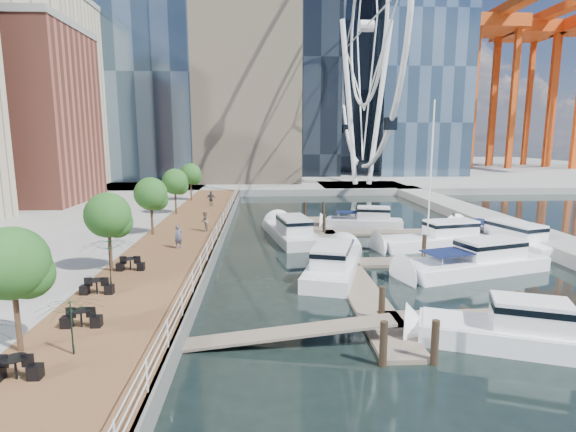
# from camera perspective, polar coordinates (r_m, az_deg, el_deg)

# --- Properties ---
(ground) EXTENTS (520.00, 520.00, 0.00)m
(ground) POSITION_cam_1_polar(r_m,az_deg,el_deg) (23.56, 3.25, -11.65)
(ground) COLOR black
(ground) RESTS_ON ground
(boardwalk) EXTENTS (6.00, 60.00, 1.00)m
(boardwalk) POSITION_cam_1_polar(r_m,az_deg,el_deg) (38.21, -12.90, -2.67)
(boardwalk) COLOR brown
(boardwalk) RESTS_ON ground
(seawall) EXTENTS (0.25, 60.00, 1.00)m
(seawall) POSITION_cam_1_polar(r_m,az_deg,el_deg) (37.82, -8.41, -2.65)
(seawall) COLOR #595954
(seawall) RESTS_ON ground
(land_far) EXTENTS (200.00, 114.00, 1.00)m
(land_far) POSITION_cam_1_polar(r_m,az_deg,el_deg) (124.06, -2.06, 6.11)
(land_far) COLOR gray
(land_far) RESTS_ON ground
(breakwater) EXTENTS (4.00, 60.00, 1.00)m
(breakwater) POSITION_cam_1_polar(r_m,az_deg,el_deg) (48.16, 24.74, -0.77)
(breakwater) COLOR gray
(breakwater) RESTS_ON ground
(pier) EXTENTS (14.00, 12.00, 1.00)m
(pier) POSITION_cam_1_polar(r_m,az_deg,el_deg) (76.04, 9.37, 3.61)
(pier) COLOR gray
(pier) RESTS_ON ground
(railing) EXTENTS (0.10, 60.00, 1.05)m
(railing) POSITION_cam_1_polar(r_m,az_deg,el_deg) (37.62, -8.60, -1.13)
(railing) COLOR white
(railing) RESTS_ON boardwalk
(floating_docks) EXTENTS (16.00, 34.00, 2.60)m
(floating_docks) POSITION_cam_1_polar(r_m,az_deg,el_deg) (34.42, 14.68, -4.14)
(floating_docks) COLOR #6D6051
(floating_docks) RESTS_ON ground
(ferris_wheel) EXTENTS (5.80, 45.60, 47.80)m
(ferris_wheel) POSITION_cam_1_polar(r_m,az_deg,el_deg) (77.55, 9.94, 22.61)
(ferris_wheel) COLOR white
(ferris_wheel) RESTS_ON ground
(port_cranes) EXTENTS (40.00, 52.00, 38.00)m
(port_cranes) POSITION_cam_1_polar(r_m,az_deg,el_deg) (137.29, 28.39, 13.48)
(port_cranes) COLOR #D84C14
(port_cranes) RESTS_ON ground
(street_trees) EXTENTS (2.60, 42.60, 4.60)m
(street_trees) POSITION_cam_1_polar(r_m,az_deg,el_deg) (37.11, -17.04, 2.71)
(street_trees) COLOR #3F2B1C
(street_trees) RESTS_ON ground
(cafe_tables) EXTENTS (2.50, 13.70, 0.74)m
(cafe_tables) POSITION_cam_1_polar(r_m,az_deg,el_deg) (22.49, -23.87, -9.86)
(cafe_tables) COLOR black
(cafe_tables) RESTS_ON ground
(yacht_foreground) EXTENTS (11.19, 5.90, 2.15)m
(yacht_foreground) POSITION_cam_1_polar(r_m,az_deg,el_deg) (31.84, 22.56, -6.64)
(yacht_foreground) COLOR white
(yacht_foreground) RESTS_ON ground
(pedestrian_near) EXTENTS (0.71, 0.65, 1.64)m
(pedestrian_near) POSITION_cam_1_polar(r_m,az_deg,el_deg) (32.34, -13.74, -2.58)
(pedestrian_near) COLOR #484960
(pedestrian_near) RESTS_ON boardwalk
(pedestrian_mid) EXTENTS (0.68, 0.85, 1.70)m
(pedestrian_mid) POSITION_cam_1_polar(r_m,az_deg,el_deg) (37.76, -10.55, -0.65)
(pedestrian_mid) COLOR #856C5C
(pedestrian_mid) RESTS_ON boardwalk
(pedestrian_far) EXTENTS (1.06, 0.54, 1.73)m
(pedestrian_far) POSITION_cam_1_polar(r_m,az_deg,el_deg) (51.42, -9.73, 2.17)
(pedestrian_far) COLOR #2E323A
(pedestrian_far) RESTS_ON boardwalk
(moored_yachts) EXTENTS (22.39, 29.45, 11.50)m
(moored_yachts) POSITION_cam_1_polar(r_m,az_deg,el_deg) (36.50, 15.78, -4.19)
(moored_yachts) COLOR white
(moored_yachts) RESTS_ON ground
(cafe_seating) EXTENTS (4.51, 13.39, 2.49)m
(cafe_seating) POSITION_cam_1_polar(r_m,az_deg,el_deg) (20.79, -25.84, -9.33)
(cafe_seating) COLOR #0F3A1F
(cafe_seating) RESTS_ON ground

